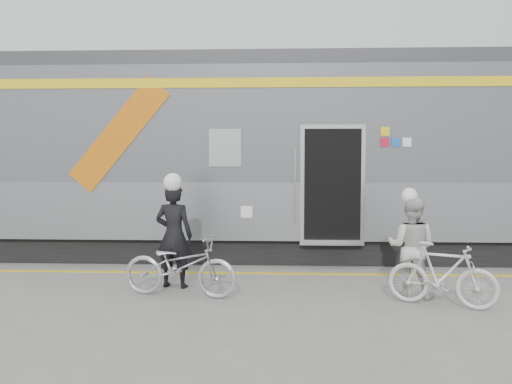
# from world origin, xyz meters

# --- Properties ---
(ground) EXTENTS (90.00, 90.00, 0.00)m
(ground) POSITION_xyz_m (0.00, 0.00, 0.00)
(ground) COLOR slate
(ground) RESTS_ON ground
(train) EXTENTS (24.00, 3.17, 4.10)m
(train) POSITION_xyz_m (-0.42, 4.19, 2.05)
(train) COLOR black
(train) RESTS_ON ground
(safety_strip) EXTENTS (24.00, 0.12, 0.01)m
(safety_strip) POSITION_xyz_m (0.00, 2.15, 0.00)
(safety_strip) COLOR yellow
(safety_strip) RESTS_ON ground
(man) EXTENTS (0.67, 0.50, 1.67)m
(man) POSITION_xyz_m (-0.89, 1.10, 0.84)
(man) COLOR black
(man) RESTS_ON ground
(bicycle_left) EXTENTS (1.83, 0.90, 0.92)m
(bicycle_left) POSITION_xyz_m (-0.69, 0.55, 0.46)
(bicycle_left) COLOR #B4B6BC
(bicycle_left) RESTS_ON ground
(woman) EXTENTS (0.89, 0.80, 1.49)m
(woman) POSITION_xyz_m (2.77, 0.72, 0.75)
(woman) COLOR beige
(woman) RESTS_ON ground
(bicycle_right) EXTENTS (1.55, 0.98, 0.90)m
(bicycle_right) POSITION_xyz_m (3.07, 0.17, 0.45)
(bicycle_right) COLOR #B9B9B5
(bicycle_right) RESTS_ON ground
(helmet_man) EXTENTS (0.29, 0.29, 0.29)m
(helmet_man) POSITION_xyz_m (-0.89, 1.10, 1.82)
(helmet_man) COLOR white
(helmet_man) RESTS_ON man
(helmet_woman) EXTENTS (0.24, 0.24, 0.24)m
(helmet_woman) POSITION_xyz_m (2.77, 0.72, 1.61)
(helmet_woman) COLOR white
(helmet_woman) RESTS_ON woman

